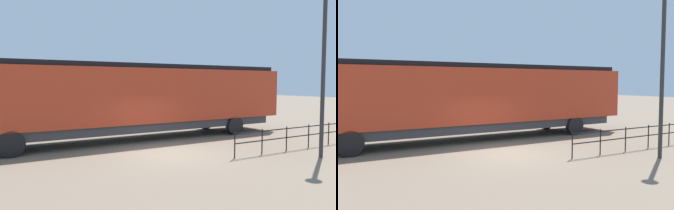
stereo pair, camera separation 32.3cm
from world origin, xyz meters
TOP-DOWN VIEW (x-y plane):
  - ground_plane at (0.00, 0.00)m, footprint 120.00×120.00m
  - locomotive at (-4.06, 0.55)m, footprint 3.15×18.73m
  - lamp_post at (3.74, 5.01)m, footprint 0.50×0.50m
  - platform_fence at (2.14, 5.60)m, footprint 0.05×7.69m

SIDE VIEW (x-z plane):
  - ground_plane at x=0.00m, z-range 0.00..0.00m
  - platform_fence at x=2.14m, z-range 0.15..1.25m
  - locomotive at x=-4.06m, z-range 0.26..4.30m
  - lamp_post at x=3.74m, z-range 1.28..8.31m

